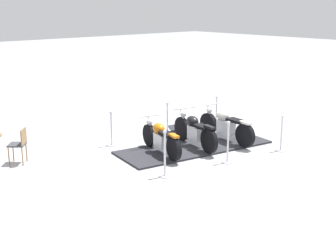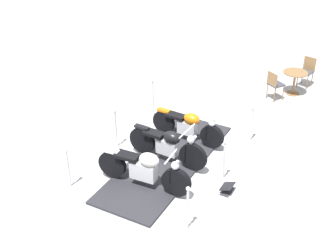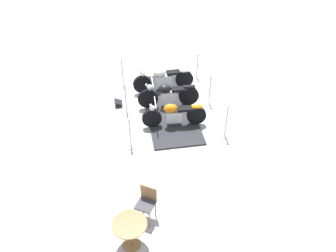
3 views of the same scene
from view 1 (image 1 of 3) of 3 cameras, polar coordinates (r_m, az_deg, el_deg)
The scene contains 13 objects.
ground_plane at distance 13.17m, azimuth 3.27°, elevation -2.70°, with size 80.00×80.00×0.00m, color #B2B2B7.
display_platform at distance 13.16m, azimuth 3.27°, elevation -2.59°, with size 4.41×1.59×0.05m, color #28282D.
motorcycle_cream at distance 13.69m, azimuth 7.02°, elevation 0.13°, with size 0.60×2.26×0.98m.
motorcycle_black at distance 13.05m, azimuth 3.24°, elevation -0.50°, with size 0.76×2.08×1.01m.
motorcycle_copper at distance 12.48m, azimuth -0.93°, elevation -1.39°, with size 0.76×2.02×0.92m.
stanchion_right_mid at distance 14.23m, azimuth -0.08°, elevation 0.26°, with size 0.29×0.29×1.06m.
stanchion_left_front at distance 13.19m, azimuth 13.65°, elevation -1.60°, with size 0.32×0.32×1.02m.
stanchion_left_rear at distance 10.90m, azimuth -0.39°, elevation -4.14°, with size 0.29×0.29×1.14m.
stanchion_right_front at distance 15.29m, azimuth 5.91°, elevation 0.94°, with size 0.36×0.36×1.06m.
stanchion_right_rear at distance 13.39m, azimuth -6.92°, elevation -1.01°, with size 0.32×0.32×1.02m.
stanchion_left_mid at distance 11.95m, azimuth 7.30°, elevation -2.76°, with size 0.31×0.31×1.10m.
info_placard at distance 14.72m, azimuth 0.67°, elevation -0.48°, with size 0.40×0.32×0.21m.
cafe_chair_across_table at distance 12.33m, azimuth -17.68°, elevation -1.98°, with size 0.56×0.56×0.91m.
Camera 1 is at (8.92, 8.85, 3.95)m, focal length 49.92 mm.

